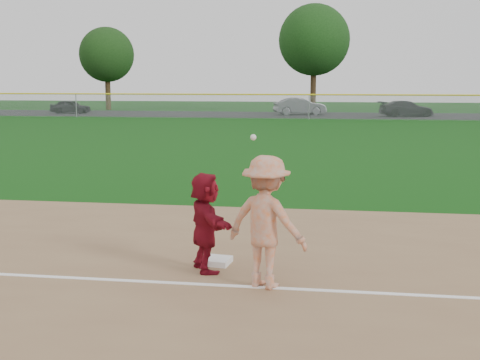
# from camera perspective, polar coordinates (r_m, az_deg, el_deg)

# --- Properties ---
(ground) EXTENTS (160.00, 160.00, 0.00)m
(ground) POSITION_cam_1_polar(r_m,az_deg,el_deg) (10.21, -1.25, -8.59)
(ground) COLOR #0E420C
(ground) RESTS_ON ground
(foul_line) EXTENTS (60.00, 0.10, 0.01)m
(foul_line) POSITION_cam_1_polar(r_m,az_deg,el_deg) (9.46, -2.07, -9.93)
(foul_line) COLOR white
(foul_line) RESTS_ON infield_dirt
(parking_asphalt) EXTENTS (120.00, 10.00, 0.01)m
(parking_asphalt) POSITION_cam_1_polar(r_m,az_deg,el_deg) (55.68, 6.75, 6.14)
(parking_asphalt) COLOR black
(parking_asphalt) RESTS_ON ground
(first_base) EXTENTS (0.51, 0.51, 0.10)m
(first_base) POSITION_cam_1_polar(r_m,az_deg,el_deg) (10.51, -2.19, -7.67)
(first_base) COLOR white
(first_base) RESTS_ON infield_dirt
(base_runner) EXTENTS (1.13, 1.59, 1.66)m
(base_runner) POSITION_cam_1_polar(r_m,az_deg,el_deg) (9.97, -3.31, -3.99)
(base_runner) COLOR maroon
(base_runner) RESTS_ON infield_dirt
(car_left) EXTENTS (3.83, 1.69, 1.28)m
(car_left) POSITION_cam_1_polar(r_m,az_deg,el_deg) (60.34, -15.77, 6.72)
(car_left) COLOR black
(car_left) RESTS_ON parking_asphalt
(car_mid) EXTENTS (4.99, 2.91, 1.55)m
(car_mid) POSITION_cam_1_polar(r_m,az_deg,el_deg) (55.94, 5.68, 6.98)
(car_mid) COLOR #55565C
(car_mid) RESTS_ON parking_asphalt
(car_right) EXTENTS (5.06, 3.03, 1.37)m
(car_right) POSITION_cam_1_polar(r_m,az_deg,el_deg) (54.96, 15.50, 6.54)
(car_right) COLOR black
(car_right) RESTS_ON parking_asphalt
(first_base_play) EXTENTS (1.50, 1.20, 2.33)m
(first_base_play) POSITION_cam_1_polar(r_m,az_deg,el_deg) (9.15, 2.51, -4.00)
(first_base_play) COLOR #A9AAAC
(first_base_play) RESTS_ON infield_dirt
(outfield_fence) EXTENTS (110.00, 0.12, 110.00)m
(outfield_fence) POSITION_cam_1_polar(r_m,az_deg,el_deg) (49.61, 6.58, 8.01)
(outfield_fence) COLOR #999EA0
(outfield_fence) RESTS_ON ground
(tree_1) EXTENTS (5.80, 5.80, 8.75)m
(tree_1) POSITION_cam_1_polar(r_m,az_deg,el_deg) (66.94, -12.53, 11.52)
(tree_1) COLOR #352613
(tree_1) RESTS_ON ground
(tree_2) EXTENTS (7.00, 7.00, 10.58)m
(tree_2) POSITION_cam_1_polar(r_m,az_deg,el_deg) (61.22, 7.04, 13.04)
(tree_2) COLOR #332312
(tree_2) RESTS_ON ground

